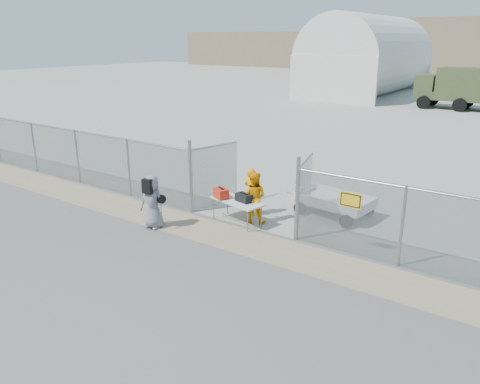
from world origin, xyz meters
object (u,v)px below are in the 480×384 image
Objects in this scene: security_worker_left at (251,192)px; security_worker_right at (254,197)px; utility_trailer at (334,204)px; folding_table at (237,212)px; visitor at (153,202)px.

security_worker_right is at bearing 139.17° from security_worker_left.
folding_table is at bearing -126.03° from utility_trailer.
security_worker_right is 2.80m from utility_trailer.
visitor reaches higher than folding_table.
utility_trailer is (4.20, 4.19, -0.45)m from visitor.
visitor is at bearing 63.02° from security_worker_left.
security_worker_left is 3.27m from visitor.
security_worker_left reaches higher than folding_table.
security_worker_left is 2.79m from utility_trailer.
utility_trailer is (2.27, 2.40, 0.01)m from folding_table.
folding_table is at bearing 36.43° from visitor.
security_worker_left is at bearing -65.08° from security_worker_right.
security_worker_right is at bearing -125.15° from utility_trailer.
security_worker_right reaches higher than security_worker_left.
visitor is (-1.90, -2.67, 0.04)m from security_worker_left.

